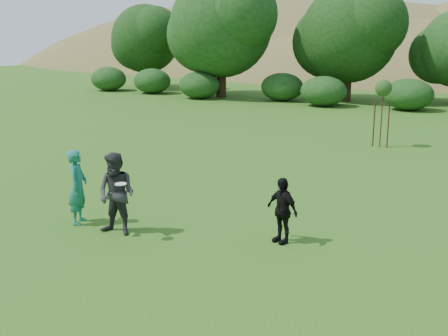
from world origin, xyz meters
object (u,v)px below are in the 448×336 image
(player_grey, at_px, (117,194))
(sapling, at_px, (383,90))
(player_teal, at_px, (78,187))
(player_black, at_px, (282,210))

(player_grey, relative_size, sapling, 0.70)
(sapling, bearing_deg, player_teal, -108.51)
(player_grey, bearing_deg, player_teal, 168.18)
(player_teal, xyz_separation_m, sapling, (4.53, 13.53, 1.46))
(player_teal, height_order, player_black, player_teal)
(player_black, bearing_deg, player_grey, -137.31)
(player_grey, xyz_separation_m, player_black, (3.70, 1.35, -0.22))
(player_black, bearing_deg, sapling, 115.18)
(player_black, bearing_deg, player_teal, -144.30)
(player_teal, bearing_deg, player_black, -100.98)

